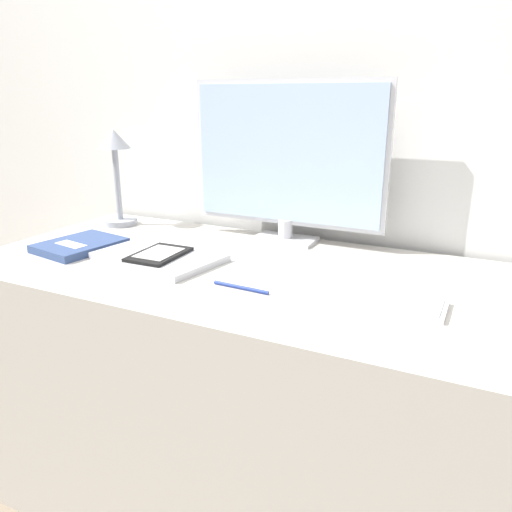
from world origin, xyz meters
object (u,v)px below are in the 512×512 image
Objects in this scene: monitor at (287,159)px; laptop at (159,257)px; pen at (241,287)px; keyboard at (378,300)px; desk_lamp at (116,164)px; notebook at (80,245)px; ereader at (159,254)px.

laptop is (-0.24, -0.33, -0.24)m from monitor.
keyboard is at bearing 10.98° from pen.
monitor is 0.58m from keyboard.
desk_lamp is (-0.60, -0.06, -0.04)m from monitor.
notebook is (0.09, -0.29, -0.20)m from desk_lamp.
ereader reaches higher than notebook.
laptop is 2.49× the size of pen.
pen is at bearing -28.49° from desk_lamp.
ereader is (0.01, -0.02, 0.01)m from laptop.
monitor is at bearing 34.00° from notebook.
desk_lamp is at bearing 142.93° from ereader.
laptop is 0.32m from pen.
monitor reaches higher than notebook.
notebook is 0.58m from pen.
monitor is 0.47m from ereader.
desk_lamp is at bearing -174.24° from monitor.
pen is at bearing -17.34° from laptop.
notebook is (-0.29, -0.00, -0.01)m from ereader.
ereader is 0.68× the size of notebook.
notebook reaches higher than pen.
keyboard is 0.61m from laptop.
monitor reaches higher than desk_lamp.
keyboard is 1.13× the size of notebook.
keyboard is at bearing -44.35° from monitor.
ereader is at bearing -123.29° from monitor.
ereader is (-0.23, -0.35, -0.23)m from monitor.
desk_lamp reaches higher than laptop.
desk_lamp is at bearing 143.69° from laptop.
notebook is at bearing -179.82° from ereader.
pen is (0.67, -0.36, -0.21)m from desk_lamp.
laptop is (-0.61, 0.04, 0.00)m from keyboard.
monitor is 0.61m from desk_lamp.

